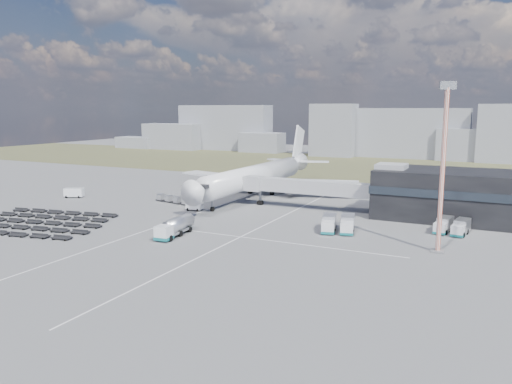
% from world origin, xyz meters
% --- Properties ---
extents(ground, '(420.00, 420.00, 0.00)m').
position_xyz_m(ground, '(0.00, 0.00, 0.00)').
color(ground, '#565659').
rests_on(ground, ground).
extents(grass_strip, '(420.00, 90.00, 0.01)m').
position_xyz_m(grass_strip, '(0.00, 110.00, 0.01)').
color(grass_strip, '#434428').
rests_on(grass_strip, ground).
extents(lane_markings, '(47.12, 110.00, 0.01)m').
position_xyz_m(lane_markings, '(9.77, 3.00, 0.01)').
color(lane_markings, silver).
rests_on(lane_markings, ground).
extents(terminal, '(30.40, 16.40, 11.00)m').
position_xyz_m(terminal, '(47.77, 23.96, 5.25)').
color(terminal, black).
rests_on(terminal, ground).
extents(jet_bridge, '(30.30, 3.80, 7.05)m').
position_xyz_m(jet_bridge, '(15.90, 20.42, 5.05)').
color(jet_bridge, '#939399').
rests_on(jet_bridge, ground).
extents(airliner, '(51.59, 64.53, 17.62)m').
position_xyz_m(airliner, '(0.00, 32.38, 5.29)').
color(airliner, silver).
rests_on(airliner, ground).
extents(skyline, '(295.56, 22.45, 24.72)m').
position_xyz_m(skyline, '(9.13, 151.90, 10.29)').
color(skyline, gray).
rests_on(skyline, ground).
extents(fuel_tanker, '(3.52, 10.41, 3.30)m').
position_xyz_m(fuel_tanker, '(5.15, -12.45, 1.65)').
color(fuel_tanker, silver).
rests_on(fuel_tanker, ground).
extents(pushback_tug, '(3.69, 2.32, 1.55)m').
position_xyz_m(pushback_tug, '(-4.00, 8.00, 0.78)').
color(pushback_tug, silver).
rests_on(pushback_tug, ground).
extents(utility_van, '(5.12, 3.81, 2.46)m').
position_xyz_m(utility_van, '(-40.61, 8.39, 1.23)').
color(utility_van, silver).
rests_on(utility_van, ground).
extents(catering_truck, '(3.12, 6.34, 2.81)m').
position_xyz_m(catering_truck, '(3.86, 40.64, 1.44)').
color(catering_truck, silver).
rests_on(catering_truck, ground).
extents(service_trucks_near, '(7.15, 7.99, 2.76)m').
position_xyz_m(service_trucks_near, '(30.36, 3.25, 1.50)').
color(service_trucks_near, silver).
rests_on(service_trucks_near, ground).
extents(service_trucks_far, '(6.10, 6.94, 2.49)m').
position_xyz_m(service_trucks_far, '(49.34, 11.06, 1.35)').
color(service_trucks_far, silver).
rests_on(service_trucks_far, ground).
extents(uld_row, '(14.07, 4.32, 1.54)m').
position_xyz_m(uld_row, '(-12.11, 12.99, 0.92)').
color(uld_row, black).
rests_on(uld_row, ground).
extents(baggage_dollies, '(32.15, 24.76, 0.79)m').
position_xyz_m(baggage_dollies, '(-25.54, -16.94, 0.40)').
color(baggage_dollies, black).
rests_on(baggage_dollies, ground).
extents(floodlight_mast, '(2.49, 2.04, 26.44)m').
position_xyz_m(floodlight_mast, '(48.41, -2.74, 13.25)').
color(floodlight_mast, '#BB3B1E').
rests_on(floodlight_mast, ground).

